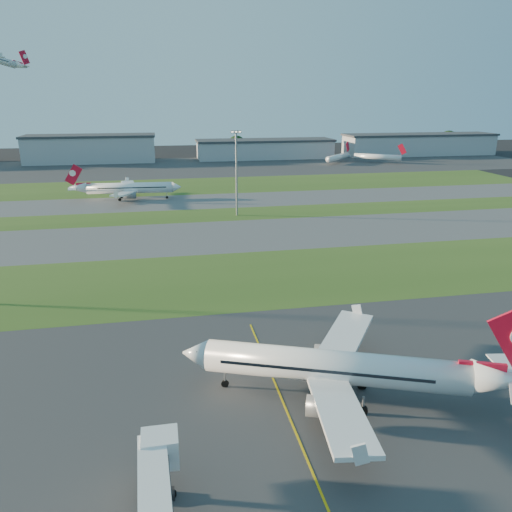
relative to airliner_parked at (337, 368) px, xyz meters
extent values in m
plane|color=black|center=(-11.49, -7.72, -4.24)|extent=(700.00, 700.00, 0.00)
cube|color=#333335|center=(-11.49, -7.72, -4.24)|extent=(300.00, 70.00, 0.01)
cube|color=#34541C|center=(-11.49, 44.28, -4.24)|extent=(300.00, 34.00, 0.01)
cube|color=#515154|center=(-11.49, 77.28, -4.24)|extent=(300.00, 32.00, 0.01)
cube|color=#34541C|center=(-11.49, 102.28, -4.24)|extent=(300.00, 18.00, 0.01)
cube|color=#515154|center=(-11.49, 124.28, -4.24)|extent=(300.00, 26.00, 0.01)
cube|color=#34541C|center=(-11.49, 157.28, -4.24)|extent=(300.00, 40.00, 0.01)
cube|color=#333335|center=(-11.49, 217.28, -4.24)|extent=(400.00, 80.00, 0.01)
cube|color=gold|center=(-6.49, -7.72, -4.24)|extent=(0.25, 60.00, 0.02)
cube|color=white|center=(-20.99, -10.32, -0.24)|extent=(3.40, 3.00, 3.00)
cylinder|color=gray|center=(-20.99, -12.22, -2.64)|extent=(0.70, 0.70, 3.20)
cube|color=black|center=(-20.99, -12.22, -3.89)|extent=(2.20, 1.20, 0.70)
cylinder|color=white|center=(-0.35, 0.14, 0.12)|extent=(30.44, 15.09, 3.95)
cube|color=white|center=(-2.43, -7.98, -0.40)|extent=(6.67, 16.06, 1.61)
cube|color=white|center=(3.66, 7.49, -0.40)|extent=(12.85, 15.40, 1.61)
cylinder|color=slate|center=(-3.04, -5.28, -1.54)|extent=(4.94, 3.82, 2.39)
cylinder|color=slate|center=(1.38, 5.93, -1.54)|extent=(4.94, 3.82, 2.39)
cylinder|color=white|center=(-30.24, 132.70, -0.06)|extent=(30.04, 5.73, 3.78)
cube|color=red|center=(-49.11, 133.94, 5.01)|extent=(6.46, 0.77, 7.53)
cube|color=white|center=(-30.71, 140.71, -0.56)|extent=(7.06, 15.48, 1.54)
cube|color=white|center=(-31.75, 124.82, -0.56)|extent=(8.82, 15.58, 1.54)
cylinder|color=slate|center=(-29.36, 138.43, -1.66)|extent=(4.32, 2.56, 2.29)
cylinder|color=slate|center=(-30.12, 126.91, -1.66)|extent=(4.32, 2.56, 2.29)
cube|color=red|center=(-77.81, 210.57, 52.52)|extent=(4.84, 3.35, 6.54)
cylinder|color=white|center=(79.07, 217.80, -1.04)|extent=(20.29, 20.99, 3.20)
cube|color=red|center=(88.06, 227.19, 3.76)|extent=(3.80, 3.95, 6.16)
cylinder|color=white|center=(101.02, 214.49, -1.04)|extent=(23.43, 17.04, 3.20)
cube|color=red|center=(111.85, 207.30, 3.76)|extent=(4.48, 3.11, 6.16)
cylinder|color=gray|center=(3.51, 100.28, 8.26)|extent=(0.60, 0.60, 25.00)
cube|color=gray|center=(3.51, 100.28, 21.16)|extent=(3.20, 0.50, 0.80)
cube|color=#FFF2CC|center=(3.51, 100.28, 21.16)|extent=(2.80, 0.70, 0.35)
cube|color=#96989E|center=(-56.49, 247.28, 2.76)|extent=(70.00, 22.00, 14.00)
cube|color=#383A3F|center=(-56.49, 247.28, 10.36)|extent=(71.40, 23.00, 1.20)
cube|color=#96989E|center=(43.51, 247.28, 0.76)|extent=(80.00, 22.00, 10.00)
cube|color=#383A3F|center=(43.51, 247.28, 6.36)|extent=(81.60, 23.00, 1.20)
cube|color=#96989E|center=(143.51, 247.28, 1.76)|extent=(95.00, 22.00, 12.00)
cube|color=#383A3F|center=(143.51, 247.28, 8.36)|extent=(96.90, 23.00, 1.20)
cylinder|color=black|center=(-31.49, 258.28, -2.44)|extent=(1.00, 1.00, 3.60)
sphere|color=black|center=(-31.49, 258.28, 1.61)|extent=(9.90, 9.90, 9.90)
cylinder|color=black|center=(28.51, 261.28, -2.14)|extent=(1.00, 1.00, 4.20)
sphere|color=black|center=(28.51, 261.28, 2.58)|extent=(11.55, 11.55, 11.55)
cylinder|color=black|center=(103.51, 259.28, -2.34)|extent=(1.00, 1.00, 3.80)
sphere|color=black|center=(103.51, 259.28, 1.93)|extent=(10.45, 10.45, 10.45)
cylinder|color=black|center=(173.51, 263.28, -1.94)|extent=(1.00, 1.00, 4.60)
sphere|color=black|center=(173.51, 263.28, 3.23)|extent=(12.65, 12.65, 12.65)
camera|label=1|loc=(-19.59, -50.11, 31.03)|focal=35.00mm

